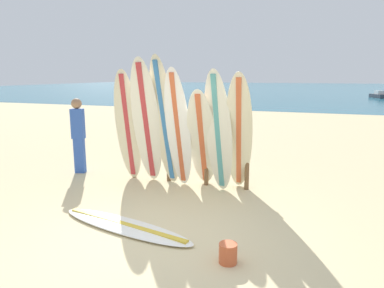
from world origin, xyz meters
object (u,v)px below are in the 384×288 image
sand_bucket (228,253)px  surfboard_lying_on_sand (124,226)px  surfboard_leaning_left (147,123)px  surfboard_leaning_center_left (165,122)px  surfboard_leaning_center (178,130)px  surfboard_leaning_right (218,133)px  small_boat_offshore (379,95)px  beachgoer_standing (78,132)px  surfboard_leaning_far_right (239,134)px  surfboard_rack (187,154)px  surfboard_leaning_far_left (128,127)px  surfboard_leaning_center_right (202,140)px

sand_bucket → surfboard_lying_on_sand: bearing=165.3°
surfboard_leaning_left → surfboard_leaning_center_left: (0.39, 0.03, 0.02)m
surfboard_leaning_center → surfboard_leaning_right: surfboard_leaning_center is taller
surfboard_leaning_left → small_boat_offshore: size_ratio=1.08×
surfboard_lying_on_sand → surfboard_leaning_right: bearing=65.9°
surfboard_leaning_right → beachgoer_standing: bearing=174.3°
surfboard_leaning_right → small_boat_offshore: (7.46, 32.84, -0.92)m
surfboard_leaning_center → surfboard_leaning_far_right: bearing=6.8°
surfboard_leaning_left → beachgoer_standing: 1.95m
surfboard_leaning_left → surfboard_leaning_right: size_ratio=1.09×
surfboard_leaning_far_right → small_boat_offshore: 33.49m
surfboard_rack → surfboard_leaning_far_right: surfboard_leaning_far_right is taller
beachgoer_standing → sand_bucket: bearing=-33.2°
small_boat_offshore → surfboard_leaning_right: bearing=-102.8°
surfboard_leaning_left → surfboard_lying_on_sand: surfboard_leaning_left is taller
surfboard_leaning_far_right → surfboard_leaning_far_left: bearing=180.0°
beachgoer_standing → small_boat_offshore: 34.27m
surfboard_rack → beachgoer_standing: size_ratio=1.52×
surfboard_leaning_far_right → sand_bucket: surfboard_leaning_far_right is taller
surfboard_leaning_center → surfboard_leaning_center_right: surfboard_leaning_center is taller
surfboard_leaning_left → surfboard_leaning_center_right: (1.15, 0.07, -0.29)m
surfboard_leaning_far_right → beachgoer_standing: (-3.77, 0.22, -0.21)m
surfboard_leaning_center_left → surfboard_leaning_right: surfboard_leaning_center_left is taller
surfboard_rack → surfboard_lying_on_sand: surfboard_rack is taller
surfboard_leaning_far_left → sand_bucket: size_ratio=9.54×
surfboard_leaning_far_right → surfboard_leaning_center: bearing=-173.2°
surfboard_leaning_center_left → surfboard_leaning_far_right: (1.48, 0.04, -0.16)m
surfboard_leaning_center_left → surfboard_leaning_center_right: bearing=2.7°
surfboard_leaning_right → surfboard_leaning_far_right: surfboard_leaning_right is taller
surfboard_leaning_center → surfboard_rack: bearing=87.6°
surfboard_leaning_far_right → beachgoer_standing: bearing=176.6°
surfboard_leaning_right → surfboard_leaning_center_right: bearing=162.9°
surfboard_rack → sand_bucket: bearing=-60.9°
surfboard_leaning_center → surfboard_leaning_left: bearing=174.7°
surfboard_leaning_center → surfboard_leaning_far_left: bearing=173.2°
surfboard_leaning_left → surfboard_leaning_center: size_ratio=1.08×
surfboard_leaning_center → surfboard_leaning_right: bearing=1.7°
surfboard_leaning_far_left → beachgoer_standing: 1.46m
surfboard_leaning_center → small_boat_offshore: surfboard_leaning_center is taller
surfboard_leaning_center_left → surfboard_leaning_right: (1.12, -0.07, -0.13)m
surfboard_leaning_far_left → small_boat_offshore: bearing=73.9°
surfboard_leaning_center_left → small_boat_offshore: bearing=75.3°
surfboard_leaning_right → small_boat_offshore: size_ratio=0.99×
surfboard_lying_on_sand → surfboard_leaning_center_left: bearing=96.6°
surfboard_rack → surfboard_leaning_center_left: (-0.34, -0.35, 0.69)m
surfboard_leaning_center_right → small_boat_offshore: (7.81, 32.73, -0.75)m
surfboard_leaning_center_left → small_boat_offshore: (8.58, 32.76, -1.06)m
small_boat_offshore → surfboard_leaning_center_left: bearing=-104.7°
surfboard_leaning_center_left → beachgoer_standing: (-2.28, 0.27, -0.37)m
surfboard_leaning_far_right → beachgoer_standing: size_ratio=1.34×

